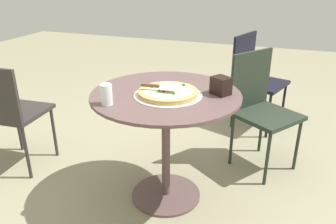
{
  "coord_description": "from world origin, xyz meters",
  "views": [
    {
      "loc": [
        0.65,
        -1.78,
        1.44
      ],
      "look_at": [
        0.03,
        -0.03,
        0.64
      ],
      "focal_mm": 36.07,
      "sensor_mm": 36.0,
      "label": 1
    }
  ],
  "objects_px": {
    "pizza_server": "(159,87)",
    "patio_chair_corner": "(254,74)",
    "drinking_cup": "(106,94)",
    "patio_chair_near": "(260,103)",
    "pizza_on_tray": "(168,93)",
    "patio_chair_far": "(9,109)",
    "patio_table": "(166,120)",
    "napkin_dispenser": "(221,86)"
  },
  "relations": [
    {
      "from": "patio_table",
      "to": "patio_chair_corner",
      "type": "height_order",
      "value": "patio_chair_corner"
    },
    {
      "from": "napkin_dispenser",
      "to": "patio_chair_near",
      "type": "height_order",
      "value": "patio_chair_near"
    },
    {
      "from": "patio_chair_far",
      "to": "napkin_dispenser",
      "type": "bearing_deg",
      "value": 5.46
    },
    {
      "from": "drinking_cup",
      "to": "patio_chair_near",
      "type": "distance_m",
      "value": 1.23
    },
    {
      "from": "pizza_on_tray",
      "to": "pizza_server",
      "type": "xyz_separation_m",
      "value": [
        -0.05,
        -0.03,
        0.04
      ]
    },
    {
      "from": "patio_chair_corner",
      "to": "drinking_cup",
      "type": "bearing_deg",
      "value": -110.75
    },
    {
      "from": "pizza_server",
      "to": "napkin_dispenser",
      "type": "relative_size",
      "value": 2.01
    },
    {
      "from": "patio_chair_near",
      "to": "patio_chair_far",
      "type": "xyz_separation_m",
      "value": [
        -1.7,
        -0.7,
        -0.01
      ]
    },
    {
      "from": "patio_chair_near",
      "to": "patio_chair_far",
      "type": "distance_m",
      "value": 1.84
    },
    {
      "from": "pizza_on_tray",
      "to": "patio_chair_near",
      "type": "bearing_deg",
      "value": 54.24
    },
    {
      "from": "patio_table",
      "to": "pizza_on_tray",
      "type": "distance_m",
      "value": 0.2
    },
    {
      "from": "patio_chair_far",
      "to": "drinking_cup",
      "type": "bearing_deg",
      "value": -13.34
    },
    {
      "from": "pizza_server",
      "to": "patio_chair_near",
      "type": "height_order",
      "value": "patio_chair_near"
    },
    {
      "from": "pizza_on_tray",
      "to": "drinking_cup",
      "type": "relative_size",
      "value": 3.48
    },
    {
      "from": "drinking_cup",
      "to": "napkin_dispenser",
      "type": "relative_size",
      "value": 1.09
    },
    {
      "from": "patio_chair_near",
      "to": "patio_chair_corner",
      "type": "xyz_separation_m",
      "value": [
        -0.13,
        0.72,
        0.0
      ]
    },
    {
      "from": "drinking_cup",
      "to": "patio_chair_corner",
      "type": "xyz_separation_m",
      "value": [
        0.62,
        1.65,
        -0.3
      ]
    },
    {
      "from": "drinking_cup",
      "to": "pizza_on_tray",
      "type": "bearing_deg",
      "value": 42.79
    },
    {
      "from": "drinking_cup",
      "to": "patio_chair_far",
      "type": "relative_size",
      "value": 0.14
    },
    {
      "from": "pizza_on_tray",
      "to": "patio_chair_near",
      "type": "height_order",
      "value": "patio_chair_near"
    },
    {
      "from": "patio_chair_near",
      "to": "drinking_cup",
      "type": "bearing_deg",
      "value": -129.23
    },
    {
      "from": "patio_chair_near",
      "to": "patio_chair_corner",
      "type": "height_order",
      "value": "patio_chair_near"
    },
    {
      "from": "patio_table",
      "to": "drinking_cup",
      "type": "height_order",
      "value": "drinking_cup"
    },
    {
      "from": "pizza_on_tray",
      "to": "patio_chair_far",
      "type": "height_order",
      "value": "patio_chair_far"
    },
    {
      "from": "pizza_server",
      "to": "patio_chair_corner",
      "type": "distance_m",
      "value": 1.51
    },
    {
      "from": "pizza_server",
      "to": "patio_chair_far",
      "type": "height_order",
      "value": "patio_chair_far"
    },
    {
      "from": "pizza_on_tray",
      "to": "patio_chair_corner",
      "type": "xyz_separation_m",
      "value": [
        0.36,
        1.4,
        -0.25
      ]
    },
    {
      "from": "pizza_on_tray",
      "to": "patio_chair_corner",
      "type": "distance_m",
      "value": 1.47
    },
    {
      "from": "patio_table",
      "to": "patio_chair_far",
      "type": "height_order",
      "value": "patio_chair_far"
    },
    {
      "from": "drinking_cup",
      "to": "patio_chair_far",
      "type": "height_order",
      "value": "drinking_cup"
    },
    {
      "from": "pizza_server",
      "to": "drinking_cup",
      "type": "distance_m",
      "value": 0.31
    },
    {
      "from": "napkin_dispenser",
      "to": "patio_chair_near",
      "type": "xyz_separation_m",
      "value": [
        0.2,
        0.55,
        -0.29
      ]
    },
    {
      "from": "patio_chair_far",
      "to": "pizza_on_tray",
      "type": "bearing_deg",
      "value": 1.03
    },
    {
      "from": "drinking_cup",
      "to": "patio_chair_far",
      "type": "xyz_separation_m",
      "value": [
        -0.95,
        0.23,
        -0.31
      ]
    },
    {
      "from": "patio_table",
      "to": "patio_chair_far",
      "type": "bearing_deg",
      "value": -177.35
    },
    {
      "from": "patio_table",
      "to": "napkin_dispenser",
      "type": "relative_size",
      "value": 8.52
    },
    {
      "from": "pizza_on_tray",
      "to": "napkin_dispenser",
      "type": "height_order",
      "value": "napkin_dispenser"
    },
    {
      "from": "patio_table",
      "to": "patio_chair_near",
      "type": "distance_m",
      "value": 0.82
    },
    {
      "from": "patio_table",
      "to": "pizza_server",
      "type": "distance_m",
      "value": 0.25
    },
    {
      "from": "patio_table",
      "to": "drinking_cup",
      "type": "relative_size",
      "value": 7.8
    },
    {
      "from": "patio_chair_far",
      "to": "patio_chair_corner",
      "type": "relative_size",
      "value": 0.96
    },
    {
      "from": "patio_chair_far",
      "to": "patio_table",
      "type": "bearing_deg",
      "value": 2.65
    }
  ]
}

